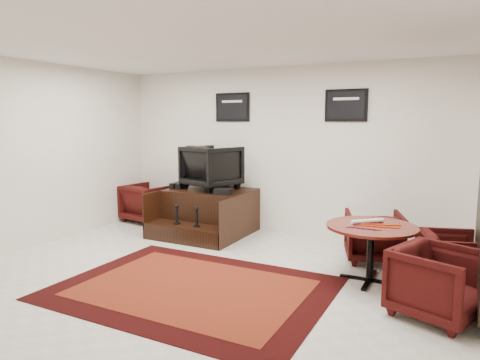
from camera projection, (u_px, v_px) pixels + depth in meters
name	position (u px, v px, depth m)	size (l,w,h in m)	color
ground	(202.00, 278.00, 5.23)	(6.00, 6.00, 0.00)	beige
room_shell	(236.00, 132.00, 4.91)	(6.02, 5.02, 2.81)	white
area_rug	(193.00, 288.00, 4.91)	(3.04, 2.28, 0.01)	black
shine_podium	(208.00, 213.00, 7.35)	(1.43, 1.48, 0.74)	black
shine_chair	(212.00, 165.00, 7.37)	(0.81, 0.76, 0.84)	black
shoes_pair	(179.00, 185.00, 7.50)	(0.23, 0.27, 0.10)	black
polish_kit	(223.00, 192.00, 6.86)	(0.27, 0.19, 0.09)	black
umbrella_black	(160.00, 207.00, 7.56)	(0.29, 0.11, 0.79)	black
umbrella_hooked	(171.00, 203.00, 7.77)	(0.32, 0.12, 0.85)	black
armchair_side	(147.00, 201.00, 8.17)	(0.77, 0.72, 0.79)	black
meeting_table	(371.00, 232.00, 5.05)	(1.05, 1.05, 0.69)	#4C120A
table_chair_back	(374.00, 234.00, 5.86)	(0.73, 0.68, 0.75)	black
table_chair_window	(452.00, 256.00, 4.98)	(0.67, 0.63, 0.69)	black
table_chair_corner	(438.00, 280.00, 4.14)	(0.74, 0.70, 0.77)	black
paper_roll	(367.00, 221.00, 5.15)	(0.05, 0.05, 0.42)	white
table_clutter	(377.00, 226.00, 4.98)	(0.57, 0.38, 0.01)	red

